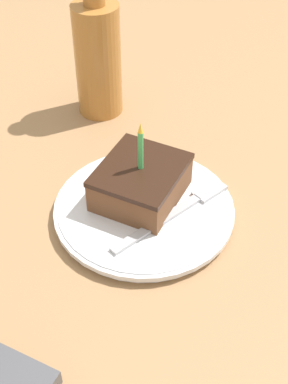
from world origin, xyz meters
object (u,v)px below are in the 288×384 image
Objects in this scene: cake_slice at (141,182)px; fork at (178,210)px; bottle at (98,56)px; plate at (144,210)px.

cake_slice is 0.65× the size of fork.
cake_slice is at bearing 174.11° from fork.
cake_slice is at bearing -47.60° from bottle.
cake_slice is 0.06m from fork.
fork is 0.29m from bottle.
plate is 0.98× the size of bottle.
bottle reaches higher than cake_slice.
cake_slice reaches higher than plate.
cake_slice is at bearing 128.56° from plate.
fork is 0.75× the size of bottle.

